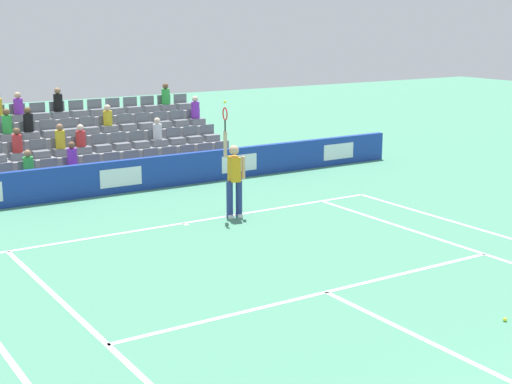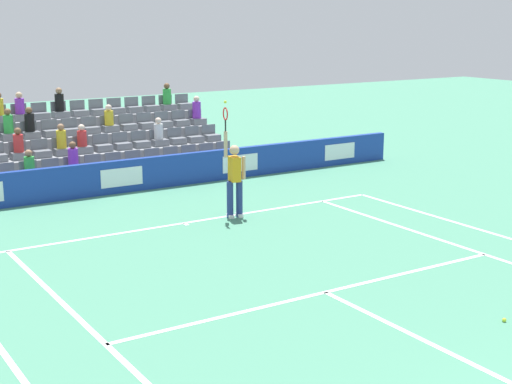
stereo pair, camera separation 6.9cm
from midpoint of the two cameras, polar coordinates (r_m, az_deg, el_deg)
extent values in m
cube|color=white|center=(18.10, -5.56, -2.34)|extent=(10.97, 0.10, 0.01)
cube|color=white|center=(13.67, 5.13, -7.48)|extent=(8.23, 0.10, 0.01)
cube|color=white|center=(11.52, 15.12, -11.96)|extent=(0.10, 6.40, 0.01)
cube|color=white|center=(11.39, -10.37, -11.99)|extent=(0.10, 11.89, 0.01)
cube|color=white|center=(16.12, 17.84, -4.86)|extent=(0.10, 11.89, 0.01)
cube|color=white|center=(11.01, -17.15, -13.29)|extent=(0.10, 11.89, 0.01)
cube|color=white|center=(18.02, -5.41, -2.41)|extent=(0.10, 0.20, 0.01)
cube|color=#193899|center=(21.39, -10.29, 1.14)|extent=(19.13, 0.20, 0.91)
cube|color=white|center=(25.15, 6.13, 3.05)|extent=(1.22, 0.01, 0.51)
cube|color=white|center=(22.98, -1.34, 2.17)|extent=(1.22, 0.01, 0.51)
cube|color=white|center=(21.29, -10.17, 1.09)|extent=(1.22, 0.01, 0.51)
cylinder|color=navy|center=(18.51, -1.39, -0.51)|extent=(0.16, 0.16, 0.90)
cylinder|color=navy|center=(18.43, -2.09, -0.57)|extent=(0.16, 0.16, 0.90)
cube|color=white|center=(18.61, -1.39, -1.74)|extent=(0.17, 0.28, 0.08)
cube|color=white|center=(18.53, -2.08, -1.81)|extent=(0.17, 0.28, 0.08)
cube|color=orange|center=(18.31, -1.76, 1.74)|extent=(0.28, 0.39, 0.60)
sphere|color=#D3A884|center=(18.23, -1.77, 3.16)|extent=(0.24, 0.24, 0.24)
cylinder|color=#D3A884|center=(18.13, -2.43, 3.58)|extent=(0.09, 0.09, 0.62)
cylinder|color=#D3A884|center=(18.34, -1.06, 1.82)|extent=(0.09, 0.09, 0.56)
cylinder|color=black|center=(18.06, -2.44, 4.99)|extent=(0.04, 0.04, 0.28)
torus|color=red|center=(18.02, -2.45, 5.87)|extent=(0.09, 0.31, 0.31)
sphere|color=#D1E533|center=(17.99, -2.46, 6.76)|extent=(0.07, 0.07, 0.07)
cube|color=gray|center=(22.41, -11.32, 1.00)|extent=(8.68, 0.95, 0.42)
cube|color=slate|center=(24.08, -2.40, 2.82)|extent=(0.48, 0.44, 0.20)
cube|color=slate|center=(24.20, -2.64, 3.47)|extent=(0.48, 0.04, 0.30)
cube|color=slate|center=(23.77, -3.69, 2.67)|extent=(0.48, 0.44, 0.20)
cube|color=slate|center=(23.90, -3.93, 3.33)|extent=(0.48, 0.04, 0.30)
cube|color=slate|center=(23.49, -5.01, 2.52)|extent=(0.48, 0.44, 0.20)
cube|color=slate|center=(23.62, -5.25, 3.19)|extent=(0.48, 0.04, 0.30)
cube|color=slate|center=(23.21, -6.37, 2.36)|extent=(0.48, 0.44, 0.20)
cube|color=slate|center=(23.34, -6.60, 3.04)|extent=(0.48, 0.04, 0.30)
cube|color=slate|center=(22.95, -7.75, 2.20)|extent=(0.48, 0.44, 0.20)
cube|color=slate|center=(23.08, -7.98, 2.89)|extent=(0.48, 0.04, 0.30)
cube|color=slate|center=(22.70, -9.17, 2.04)|extent=(0.48, 0.44, 0.20)
cube|color=slate|center=(22.83, -9.40, 2.73)|extent=(0.48, 0.04, 0.30)
cube|color=slate|center=(22.47, -10.62, 1.86)|extent=(0.48, 0.44, 0.20)
cube|color=slate|center=(22.60, -10.84, 2.57)|extent=(0.48, 0.04, 0.30)
cube|color=slate|center=(22.25, -12.09, 1.69)|extent=(0.48, 0.44, 0.20)
cube|color=slate|center=(22.38, -12.31, 2.40)|extent=(0.48, 0.04, 0.30)
cube|color=slate|center=(22.04, -13.60, 1.51)|extent=(0.48, 0.44, 0.20)
cube|color=slate|center=(22.18, -13.81, 2.23)|extent=(0.48, 0.04, 0.30)
cube|color=slate|center=(21.85, -15.13, 1.32)|extent=(0.48, 0.44, 0.20)
cube|color=slate|center=(21.99, -15.33, 2.05)|extent=(0.48, 0.04, 0.30)
cube|color=slate|center=(21.68, -16.69, 1.14)|extent=(0.48, 0.44, 0.20)
cube|color=slate|center=(21.82, -16.88, 1.87)|extent=(0.48, 0.04, 0.30)
cube|color=slate|center=(21.53, -18.27, 0.94)|extent=(0.48, 0.44, 0.20)
cube|color=slate|center=(21.67, -18.45, 1.68)|extent=(0.48, 0.04, 0.30)
cube|color=gray|center=(23.25, -12.20, 1.91)|extent=(8.68, 0.95, 0.84)
cube|color=slate|center=(24.82, -3.52, 4.10)|extent=(0.48, 0.44, 0.20)
cube|color=slate|center=(24.96, -3.75, 4.72)|extent=(0.48, 0.04, 0.30)
cube|color=slate|center=(24.53, -4.78, 3.97)|extent=(0.48, 0.44, 0.20)
cube|color=slate|center=(24.67, -5.01, 4.60)|extent=(0.48, 0.04, 0.30)
cube|color=slate|center=(24.25, -6.08, 3.84)|extent=(0.48, 0.44, 0.20)
cube|color=slate|center=(24.39, -6.31, 4.48)|extent=(0.48, 0.04, 0.30)
cube|color=slate|center=(23.98, -7.41, 3.70)|extent=(0.48, 0.44, 0.20)
cube|color=slate|center=(24.12, -7.63, 4.35)|extent=(0.48, 0.04, 0.30)
cube|color=slate|center=(23.73, -8.76, 3.55)|extent=(0.48, 0.44, 0.20)
cube|color=slate|center=(23.87, -8.98, 4.21)|extent=(0.48, 0.04, 0.30)
cube|color=slate|center=(23.49, -10.14, 3.41)|extent=(0.48, 0.44, 0.20)
cube|color=slate|center=(23.63, -10.35, 4.07)|extent=(0.48, 0.04, 0.30)
cube|color=slate|center=(23.26, -11.55, 3.25)|extent=(0.48, 0.44, 0.20)
cube|color=slate|center=(23.41, -11.76, 3.92)|extent=(0.48, 0.04, 0.30)
cube|color=slate|center=(23.05, -12.99, 3.10)|extent=(0.48, 0.44, 0.20)
cube|color=slate|center=(23.20, -13.19, 3.77)|extent=(0.48, 0.04, 0.30)
cube|color=slate|center=(22.85, -14.45, 2.93)|extent=(0.48, 0.44, 0.20)
cube|color=slate|center=(23.00, -14.64, 3.62)|extent=(0.48, 0.04, 0.30)
cube|color=slate|center=(22.67, -15.93, 2.77)|extent=(0.48, 0.44, 0.20)
cube|color=slate|center=(22.82, -16.12, 3.46)|extent=(0.48, 0.04, 0.30)
cube|color=slate|center=(22.51, -17.44, 2.59)|extent=(0.48, 0.44, 0.20)
cube|color=slate|center=(22.65, -17.62, 3.29)|extent=(0.48, 0.04, 0.30)
cube|color=gray|center=(24.09, -13.03, 2.76)|extent=(8.68, 0.95, 1.26)
cube|color=slate|center=(25.59, -4.57, 5.30)|extent=(0.48, 0.44, 0.20)
cube|color=slate|center=(25.73, -4.80, 5.90)|extent=(0.48, 0.04, 0.30)
cube|color=slate|center=(25.30, -5.82, 5.19)|extent=(0.48, 0.44, 0.20)
cube|color=slate|center=(25.45, -6.03, 5.79)|extent=(0.48, 0.04, 0.30)
cube|color=slate|center=(25.03, -7.09, 5.07)|extent=(0.48, 0.44, 0.20)
cube|color=slate|center=(25.18, -7.30, 5.68)|extent=(0.48, 0.04, 0.30)
cube|color=slate|center=(24.77, -8.38, 4.95)|extent=(0.48, 0.44, 0.20)
cube|color=slate|center=(24.92, -8.59, 5.57)|extent=(0.48, 0.04, 0.30)
cube|color=slate|center=(24.53, -9.70, 4.82)|extent=(0.48, 0.44, 0.20)
cube|color=slate|center=(24.68, -9.91, 5.45)|extent=(0.48, 0.04, 0.30)
cube|color=slate|center=(24.29, -11.05, 4.69)|extent=(0.48, 0.44, 0.20)
cube|color=slate|center=(24.44, -11.25, 5.32)|extent=(0.48, 0.04, 0.30)
cube|color=slate|center=(24.08, -12.42, 4.55)|extent=(0.48, 0.44, 0.20)
cube|color=slate|center=(24.23, -12.62, 5.19)|extent=(0.48, 0.04, 0.30)
cube|color=slate|center=(23.87, -13.82, 4.41)|extent=(0.48, 0.44, 0.20)
cube|color=slate|center=(24.02, -14.01, 5.05)|extent=(0.48, 0.04, 0.30)
cube|color=slate|center=(23.68, -15.24, 4.26)|extent=(0.48, 0.44, 0.20)
cube|color=slate|center=(23.84, -15.42, 4.91)|extent=(0.48, 0.04, 0.30)
cube|color=slate|center=(23.51, -16.68, 4.11)|extent=(0.48, 0.44, 0.20)
cube|color=slate|center=(23.66, -16.85, 4.76)|extent=(0.48, 0.04, 0.30)
cube|color=slate|center=(23.35, -18.14, 3.95)|extent=(0.48, 0.44, 0.20)
cube|color=slate|center=(23.50, -18.31, 4.61)|extent=(0.48, 0.04, 0.30)
cube|color=gray|center=(24.94, -13.80, 3.55)|extent=(8.68, 0.95, 1.68)
cube|color=slate|center=(26.37, -5.57, 6.43)|extent=(0.48, 0.44, 0.20)
cube|color=slate|center=(26.52, -5.78, 7.00)|extent=(0.48, 0.04, 0.30)
cube|color=slate|center=(26.09, -6.79, 6.33)|extent=(0.48, 0.44, 0.20)
cube|color=slate|center=(26.25, -7.00, 6.91)|extent=(0.48, 0.04, 0.30)
cube|color=slate|center=(25.83, -8.03, 6.22)|extent=(0.48, 0.44, 0.20)
cube|color=slate|center=(25.98, -8.24, 6.81)|extent=(0.48, 0.04, 0.30)
cube|color=slate|center=(25.58, -9.30, 6.12)|extent=(0.48, 0.44, 0.20)
cube|color=slate|center=(25.74, -9.50, 6.71)|extent=(0.48, 0.04, 0.30)
cube|color=slate|center=(25.34, -10.59, 6.00)|extent=(0.48, 0.44, 0.20)
cube|color=slate|center=(25.50, -10.79, 6.60)|extent=(0.48, 0.04, 0.30)
cube|color=slate|center=(25.12, -11.90, 5.88)|extent=(0.48, 0.44, 0.20)
cube|color=slate|center=(25.28, -12.09, 6.49)|extent=(0.48, 0.04, 0.30)
cube|color=slate|center=(24.91, -13.24, 5.76)|extent=(0.48, 0.44, 0.20)
cube|color=slate|center=(25.07, -13.43, 6.37)|extent=(0.48, 0.04, 0.30)
cube|color=slate|center=(24.71, -14.60, 5.63)|extent=(0.48, 0.44, 0.20)
cube|color=slate|center=(24.87, -14.78, 6.24)|extent=(0.48, 0.04, 0.30)
cube|color=slate|center=(24.53, -15.98, 5.49)|extent=(0.48, 0.44, 0.20)
cube|color=slate|center=(24.69, -16.15, 6.11)|extent=(0.48, 0.04, 0.30)
cube|color=slate|center=(24.36, -17.37, 5.35)|extent=(0.48, 0.44, 0.20)
cube|color=slate|center=(24.52, -17.54, 5.98)|extent=(0.48, 0.04, 0.30)
cylinder|color=green|center=(23.34, -18.23, 4.84)|extent=(0.28, 0.28, 0.52)
sphere|color=brown|center=(23.30, -18.30, 5.72)|extent=(0.20, 0.20, 0.20)
cylinder|color=green|center=(21.67, -16.78, 1.97)|extent=(0.28, 0.28, 0.43)
sphere|color=#9E7251|center=(21.61, -16.83, 2.79)|extent=(0.20, 0.20, 0.20)
cylinder|color=black|center=(24.71, -14.68, 6.49)|extent=(0.28, 0.28, 0.54)
sphere|color=#9E7251|center=(24.68, -14.73, 7.34)|extent=(0.20, 0.20, 0.20)
cylinder|color=red|center=(22.50, -17.53, 3.48)|extent=(0.28, 0.28, 0.50)
sphere|color=brown|center=(22.45, -17.59, 4.36)|extent=(0.20, 0.20, 0.20)
cylinder|color=purple|center=(22.02, -13.69, 2.48)|extent=(0.28, 0.28, 0.55)
sphere|color=brown|center=(21.96, -13.75, 3.44)|extent=(0.20, 0.20, 0.20)
cylinder|color=yellow|center=(24.30, -11.13, 5.46)|extent=(0.28, 0.28, 0.45)
sphere|color=beige|center=(24.26, -11.16, 6.22)|extent=(0.20, 0.20, 0.20)
cylinder|color=yellow|center=(22.84, -14.54, 3.83)|extent=(0.28, 0.28, 0.52)
sphere|color=#9E7251|center=(22.79, -14.59, 4.72)|extent=(0.20, 0.20, 0.20)
cylinder|color=purple|center=(25.58, -4.64, 6.14)|extent=(0.28, 0.28, 0.55)
sphere|color=beige|center=(25.54, -4.66, 6.97)|extent=(0.20, 0.20, 0.20)
cylinder|color=black|center=(23.50, -16.77, 5.00)|extent=(0.28, 0.28, 0.53)
sphere|color=brown|center=(23.46, -16.83, 5.87)|extent=(0.20, 0.20, 0.20)
cylinder|color=red|center=(23.04, -13.07, 3.91)|extent=(0.28, 0.28, 0.45)
sphere|color=beige|center=(23.00, -13.11, 4.72)|extent=(0.20, 0.20, 0.20)
cylinder|color=green|center=(26.10, -6.86, 7.11)|extent=(0.28, 0.28, 0.51)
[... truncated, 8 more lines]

